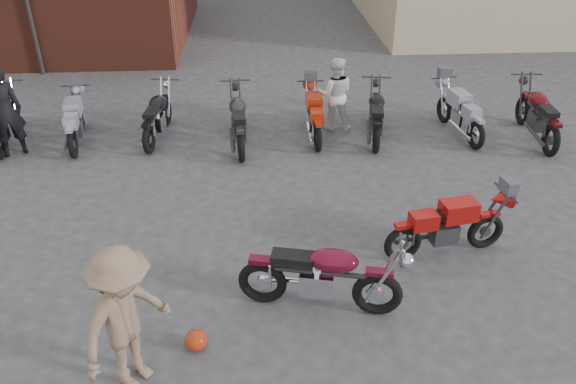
{
  "coord_description": "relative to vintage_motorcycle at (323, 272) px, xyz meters",
  "views": [
    {
      "loc": [
        -0.78,
        -5.78,
        5.23
      ],
      "look_at": [
        -0.32,
        1.47,
        0.9
      ],
      "focal_mm": 35.0,
      "sensor_mm": 36.0,
      "label": 1
    }
  ],
  "objects": [
    {
      "name": "ground",
      "position": [
        -0.03,
        0.1,
        -0.61
      ],
      "size": [
        90.0,
        90.0,
        0.0
      ],
      "primitive_type": "plane",
      "color": "#343437"
    },
    {
      "name": "vintage_motorcycle",
      "position": [
        0.0,
        0.0,
        0.0
      ],
      "size": [
        2.21,
        1.14,
        1.22
      ],
      "primitive_type": null,
      "rotation": [
        0.0,
        0.0,
        -0.22
      ],
      "color": "#5B0B1F",
      "rests_on": "ground"
    },
    {
      "name": "sportbike",
      "position": [
        2.03,
        1.1,
        -0.07
      ],
      "size": [
        1.96,
        0.93,
        1.09
      ],
      "primitive_type": null,
      "rotation": [
        0.0,
        0.0,
        0.17
      ],
      "color": "#A0100D",
      "rests_on": "ground"
    },
    {
      "name": "helmet",
      "position": [
        -1.63,
        -0.63,
        -0.48
      ],
      "size": [
        0.32,
        0.32,
        0.26
      ],
      "primitive_type": "ellipsoid",
      "rotation": [
        0.0,
        0.0,
        0.15
      ],
      "color": "#A92C12",
      "rests_on": "ground"
    },
    {
      "name": "person_dark",
      "position": [
        -5.75,
        4.96,
        0.33
      ],
      "size": [
        0.82,
        0.73,
        1.89
      ],
      "primitive_type": "imported",
      "rotation": [
        0.0,
        0.0,
        3.66
      ],
      "color": "black",
      "rests_on": "ground"
    },
    {
      "name": "person_light",
      "position": [
        0.93,
        5.79,
        0.2
      ],
      "size": [
        0.85,
        0.7,
        1.63
      ],
      "primitive_type": "imported",
      "rotation": [
        0.0,
        0.0,
        3.04
      ],
      "color": "silver",
      "rests_on": "ground"
    },
    {
      "name": "person_tan",
      "position": [
        -2.28,
        -1.08,
        0.32
      ],
      "size": [
        1.26,
        1.38,
        1.86
      ],
      "primitive_type": "imported",
      "rotation": [
        0.0,
        0.0,
        0.95
      ],
      "color": "#826850",
      "rests_on": "ground"
    },
    {
      "name": "row_bike_0",
      "position": [
        -6.08,
        5.52,
        -0.02
      ],
      "size": [
        0.99,
        2.13,
        1.19
      ],
      "primitive_type": null,
      "rotation": [
        0.0,
        0.0,
        1.73
      ],
      "color": "black",
      "rests_on": "ground"
    },
    {
      "name": "row_bike_1",
      "position": [
        -4.59,
        5.44,
        -0.06
      ],
      "size": [
        0.89,
        1.96,
        1.09
      ],
      "primitive_type": null,
      "rotation": [
        0.0,
        0.0,
        1.72
      ],
      "color": "#9CA1AA",
      "rests_on": "ground"
    },
    {
      "name": "row_bike_2",
      "position": [
        -2.9,
        5.57,
        -0.04
      ],
      "size": [
        0.88,
        2.02,
        1.14
      ],
      "primitive_type": null,
      "rotation": [
        0.0,
        0.0,
        1.45
      ],
      "color": "black",
      "rests_on": "ground"
    },
    {
      "name": "row_bike_3",
      "position": [
        -1.16,
        5.13,
        -0.0
      ],
      "size": [
        0.83,
        2.14,
        1.22
      ],
      "primitive_type": null,
      "rotation": [
        0.0,
        0.0,
        1.64
      ],
      "color": "#242427",
      "rests_on": "ground"
    },
    {
      "name": "row_bike_4",
      "position": [
        0.45,
        5.41,
        -0.07
      ],
      "size": [
        0.64,
        1.88,
        1.09
      ],
      "primitive_type": null,
      "rotation": [
        0.0,
        0.0,
        1.58
      ],
      "color": "#AD270E",
      "rests_on": "ground"
    },
    {
      "name": "row_bike_5",
      "position": [
        1.77,
        5.32,
        -0.03
      ],
      "size": [
        0.98,
        2.09,
        1.17
      ],
      "primitive_type": null,
      "rotation": [
        0.0,
        0.0,
        1.41
      ],
      "color": "black",
      "rests_on": "ground"
    },
    {
      "name": "row_bike_6",
      "position": [
        3.61,
        5.34,
        -0.05
      ],
      "size": [
        0.96,
        2.01,
        1.12
      ],
      "primitive_type": null,
      "rotation": [
        0.0,
        0.0,
        1.74
      ],
      "color": "#9797A4",
      "rests_on": "ground"
    },
    {
      "name": "row_bike_7",
      "position": [
        5.18,
        5.02,
        0.01
      ],
      "size": [
        0.85,
        2.19,
        1.25
      ],
      "primitive_type": null,
      "rotation": [
        0.0,
        0.0,
        1.5
      ],
      "color": "#4C090C",
      "rests_on": "ground"
    }
  ]
}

